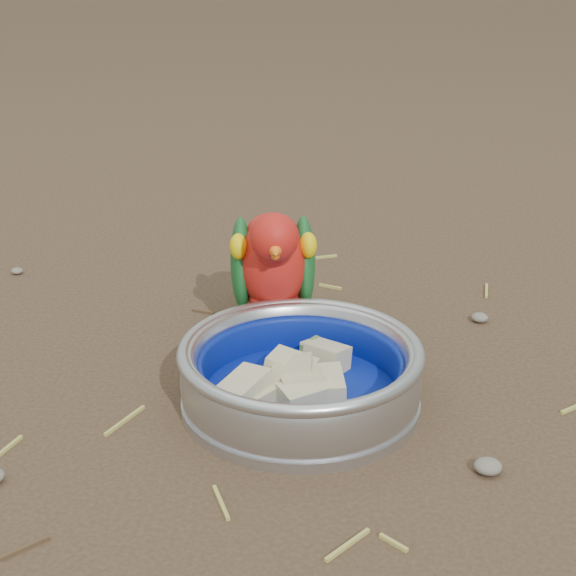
# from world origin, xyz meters

# --- Properties ---
(ground) EXTENTS (60.00, 60.00, 0.00)m
(ground) POSITION_xyz_m (0.00, 0.00, 0.00)
(ground) COLOR #453223
(food_bowl) EXTENTS (0.22, 0.22, 0.02)m
(food_bowl) POSITION_xyz_m (0.04, 0.05, 0.01)
(food_bowl) COLOR #B2B2BA
(food_bowl) RESTS_ON ground
(bowl_wall) EXTENTS (0.22, 0.22, 0.04)m
(bowl_wall) POSITION_xyz_m (0.04, 0.05, 0.04)
(bowl_wall) COLOR #B2B2BA
(bowl_wall) RESTS_ON food_bowl
(fruit_wedges) EXTENTS (0.13, 0.13, 0.03)m
(fruit_wedges) POSITION_xyz_m (0.04, 0.05, 0.03)
(fruit_wedges) COLOR #C2B78C
(fruit_wedges) RESTS_ON food_bowl
(lory_parrot) EXTENTS (0.11, 0.19, 0.15)m
(lory_parrot) POSITION_xyz_m (0.01, 0.18, 0.07)
(lory_parrot) COLOR red
(lory_parrot) RESTS_ON ground
(ground_debris) EXTENTS (0.90, 0.80, 0.01)m
(ground_debris) POSITION_xyz_m (0.04, 0.09, 0.00)
(ground_debris) COLOR #ABA34B
(ground_debris) RESTS_ON ground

